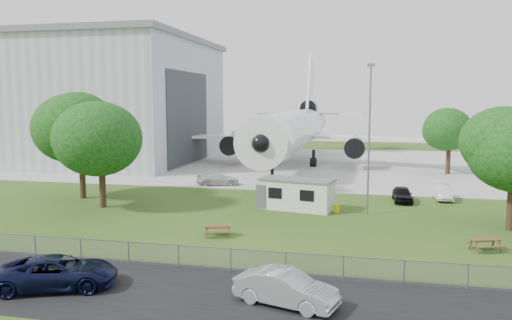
% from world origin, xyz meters
% --- Properties ---
extents(ground, '(160.00, 160.00, 0.00)m').
position_xyz_m(ground, '(0.00, 0.00, 0.00)').
color(ground, '#416322').
extents(asphalt_strip, '(120.00, 8.00, 0.02)m').
position_xyz_m(asphalt_strip, '(0.00, -13.00, 0.01)').
color(asphalt_strip, black).
rests_on(asphalt_strip, ground).
extents(concrete_apron, '(120.00, 46.00, 0.03)m').
position_xyz_m(concrete_apron, '(0.00, 38.00, 0.01)').
color(concrete_apron, '#B7B7B2').
rests_on(concrete_apron, ground).
extents(hangar, '(43.00, 31.00, 18.55)m').
position_xyz_m(hangar, '(-37.97, 36.00, 9.41)').
color(hangar, '#B2B7BC').
rests_on(hangar, ground).
extents(airliner, '(46.36, 47.73, 17.69)m').
position_xyz_m(airliner, '(-2.00, 35.86, 5.27)').
color(airliner, white).
rests_on(airliner, ground).
extents(site_cabin, '(6.96, 3.88, 2.62)m').
position_xyz_m(site_cabin, '(2.34, 6.84, 1.31)').
color(site_cabin, silver).
rests_on(site_cabin, ground).
extents(picnic_west, '(2.14, 1.93, 0.76)m').
position_xyz_m(picnic_west, '(-1.77, -2.79, 0.00)').
color(picnic_west, brown).
rests_on(picnic_west, ground).
extents(picnic_east, '(2.19, 2.00, 0.76)m').
position_xyz_m(picnic_east, '(15.31, -2.41, 0.00)').
color(picnic_east, brown).
rests_on(picnic_east, ground).
extents(fence, '(58.00, 0.04, 1.30)m').
position_xyz_m(fence, '(0.00, -9.50, 0.00)').
color(fence, gray).
rests_on(fence, ground).
extents(lamp_mast, '(0.16, 0.16, 12.00)m').
position_xyz_m(lamp_mast, '(8.20, 6.20, 6.00)').
color(lamp_mast, slate).
rests_on(lamp_mast, ground).
extents(tree_west_big, '(7.81, 7.81, 10.81)m').
position_xyz_m(tree_west_big, '(-18.17, 7.30, 6.89)').
color(tree_west_big, '#382619').
rests_on(tree_west_big, ground).
extents(tree_west_small, '(7.60, 7.60, 9.40)m').
position_xyz_m(tree_west_small, '(-14.23, 4.03, 5.59)').
color(tree_west_small, '#382619').
rests_on(tree_west_small, ground).
extents(tree_far_apron, '(6.73, 6.73, 8.74)m').
position_xyz_m(tree_far_apron, '(18.10, 31.33, 5.37)').
color(tree_far_apron, '#382619').
rests_on(tree_far_apron, ground).
extents(car_centre_sedan, '(5.03, 2.93, 1.57)m').
position_xyz_m(car_centre_sedan, '(4.62, -13.25, 0.78)').
color(car_centre_sedan, '#B9BBC1').
rests_on(car_centre_sedan, ground).
extents(car_west_estate, '(6.28, 4.46, 1.59)m').
position_xyz_m(car_west_estate, '(-6.69, -13.67, 0.79)').
color(car_west_estate, black).
rests_on(car_west_estate, ground).
extents(car_ne_hatch, '(1.79, 4.11, 1.38)m').
position_xyz_m(car_ne_hatch, '(11.33, 12.05, 0.69)').
color(car_ne_hatch, black).
rests_on(car_ne_hatch, ground).
extents(car_ne_sedan, '(1.58, 4.19, 1.37)m').
position_xyz_m(car_ne_sedan, '(15.04, 13.98, 0.68)').
color(car_ne_sedan, white).
rests_on(car_ne_sedan, ground).
extents(car_apron_van, '(4.97, 3.01, 1.35)m').
position_xyz_m(car_apron_van, '(-7.81, 17.04, 0.67)').
color(car_apron_van, silver).
rests_on(car_apron_van, ground).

